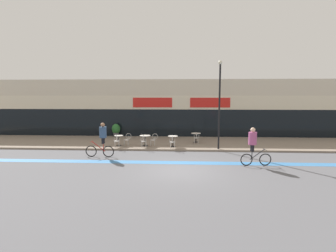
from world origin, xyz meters
The scene contains 18 objects.
ground_plane centered at (0.00, 0.00, 0.00)m, with size 120.00×120.00×0.00m, color #5B5B60.
sidewalk_slab centered at (0.00, 7.25, 0.06)m, with size 40.00×5.50×0.12m, color gray.
storefront_facade centered at (0.00, 11.96, 2.56)m, with size 40.00×4.06×5.14m.
bike_lane_stripe centered at (0.00, 1.50, 0.00)m, with size 36.00×0.70×0.01m, color #3D7AB7.
bistro_table_0 centered at (-4.50, 5.62, 0.65)m, with size 0.64×0.64×0.75m.
bistro_table_1 centered at (-2.58, 5.65, 0.67)m, with size 0.79×0.79×0.76m.
bistro_table_2 centered at (-0.55, 5.45, 0.67)m, with size 0.70×0.70×0.77m.
bistro_table_3 centered at (1.18, 7.26, 0.64)m, with size 0.74×0.74×0.72m.
cafe_chair_0_near centered at (-4.49, 5.00, 0.64)m, with size 0.45×0.60×0.90m.
cafe_chair_0_side centered at (-3.87, 5.63, 0.64)m, with size 0.59×0.42×0.90m.
cafe_chair_1_near centered at (-2.59, 5.03, 0.64)m, with size 0.45×0.60×0.90m.
cafe_chair_1_side centered at (-1.95, 5.65, 0.64)m, with size 0.58×0.41×0.90m.
cafe_chair_2_near centered at (-0.56, 4.83, 0.64)m, with size 0.42×0.59×0.90m.
cafe_chair_3_near centered at (1.18, 6.63, 0.64)m, with size 0.41×0.58×0.90m.
planter_pot centered at (-5.70, 9.56, 0.75)m, with size 0.73×0.73×1.14m.
lamp_post centered at (2.59, 4.84, 3.50)m, with size 0.26×0.26×5.94m.
cyclist_0 centered at (3.92, 1.11, 1.22)m, with size 1.69×0.53×2.08m.
cyclist_1 centered at (-4.78, 2.60, 1.21)m, with size 1.80×0.49×2.12m.
Camera 1 is at (0.08, -12.93, 3.84)m, focal length 28.00 mm.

